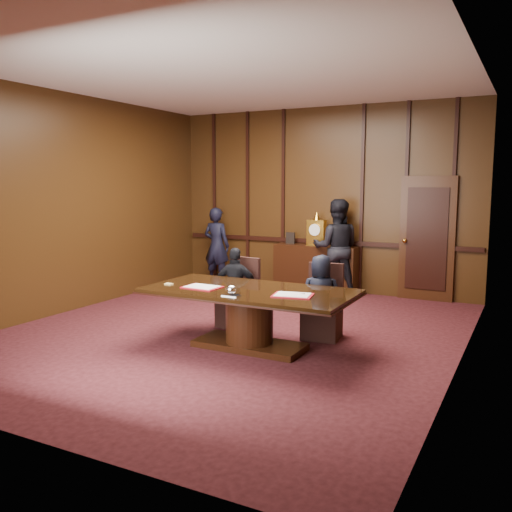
{
  "coord_description": "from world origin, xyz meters",
  "views": [
    {
      "loc": [
        3.7,
        -6.36,
        2.08
      ],
      "look_at": [
        0.2,
        0.38,
        1.05
      ],
      "focal_mm": 38.0,
      "sensor_mm": 36.0,
      "label": 1
    }
  ],
  "objects_px": {
    "witness_left": "(217,246)",
    "witness_right": "(336,248)",
    "conference_table": "(249,309)",
    "sideboard": "(316,267)",
    "signatory_left": "(236,288)",
    "signatory_right": "(321,297)"
  },
  "relations": [
    {
      "from": "witness_right",
      "to": "witness_left",
      "type": "bearing_deg",
      "value": -18.5
    },
    {
      "from": "conference_table",
      "to": "witness_right",
      "type": "bearing_deg",
      "value": 91.78
    },
    {
      "from": "conference_table",
      "to": "signatory_left",
      "type": "distance_m",
      "value": 1.03
    },
    {
      "from": "conference_table",
      "to": "signatory_right",
      "type": "distance_m",
      "value": 1.03
    },
    {
      "from": "sideboard",
      "to": "signatory_left",
      "type": "distance_m",
      "value": 2.96
    },
    {
      "from": "conference_table",
      "to": "signatory_left",
      "type": "bearing_deg",
      "value": 129.09
    },
    {
      "from": "conference_table",
      "to": "witness_right",
      "type": "distance_m",
      "value": 3.62
    },
    {
      "from": "sideboard",
      "to": "conference_table",
      "type": "height_order",
      "value": "sideboard"
    },
    {
      "from": "witness_left",
      "to": "signatory_left",
      "type": "bearing_deg",
      "value": 126.39
    },
    {
      "from": "conference_table",
      "to": "witness_left",
      "type": "xyz_separation_m",
      "value": [
        -2.69,
        3.6,
        0.28
      ]
    },
    {
      "from": "sideboard",
      "to": "witness_right",
      "type": "relative_size",
      "value": 0.9
    },
    {
      "from": "witness_right",
      "to": "signatory_left",
      "type": "bearing_deg",
      "value": 60.63
    },
    {
      "from": "conference_table",
      "to": "witness_left",
      "type": "relative_size",
      "value": 1.66
    },
    {
      "from": "signatory_right",
      "to": "sideboard",
      "type": "bearing_deg",
      "value": -82.67
    },
    {
      "from": "sideboard",
      "to": "witness_right",
      "type": "bearing_deg",
      "value": -19.58
    },
    {
      "from": "sideboard",
      "to": "signatory_left",
      "type": "relative_size",
      "value": 1.38
    },
    {
      "from": "signatory_left",
      "to": "witness_right",
      "type": "height_order",
      "value": "witness_right"
    },
    {
      "from": "sideboard",
      "to": "witness_left",
      "type": "bearing_deg",
      "value": -175.71
    },
    {
      "from": "sideboard",
      "to": "signatory_left",
      "type": "bearing_deg",
      "value": -91.71
    },
    {
      "from": "witness_left",
      "to": "witness_right",
      "type": "bearing_deg",
      "value": -179.71
    },
    {
      "from": "signatory_left",
      "to": "sideboard",
      "type": "bearing_deg",
      "value": -108.18
    },
    {
      "from": "signatory_left",
      "to": "signatory_right",
      "type": "bearing_deg",
      "value": 163.53
    }
  ]
}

